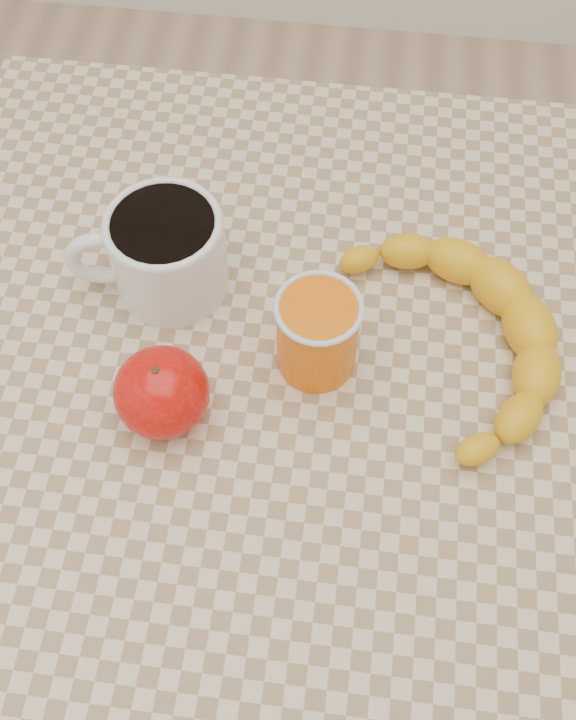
# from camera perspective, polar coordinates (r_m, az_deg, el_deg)

# --- Properties ---
(ground) EXTENTS (3.00, 3.00, 0.00)m
(ground) POSITION_cam_1_polar(r_m,az_deg,el_deg) (1.46, 0.00, -15.40)
(ground) COLOR tan
(ground) RESTS_ON ground
(table) EXTENTS (0.80, 0.80, 0.75)m
(table) POSITION_cam_1_polar(r_m,az_deg,el_deg) (0.84, 0.00, -3.65)
(table) COLOR beige
(table) RESTS_ON ground
(coffee_mug) EXTENTS (0.17, 0.13, 0.10)m
(coffee_mug) POSITION_cam_1_polar(r_m,az_deg,el_deg) (0.78, -8.78, 7.69)
(coffee_mug) COLOR white
(coffee_mug) RESTS_ON table
(orange_juice_glass) EXTENTS (0.08, 0.08, 0.09)m
(orange_juice_glass) POSITION_cam_1_polar(r_m,az_deg,el_deg) (0.73, 2.11, 1.91)
(orange_juice_glass) COLOR #E96107
(orange_juice_glass) RESTS_ON table
(apple) EXTENTS (0.10, 0.10, 0.08)m
(apple) POSITION_cam_1_polar(r_m,az_deg,el_deg) (0.71, -8.98, -2.28)
(apple) COLOR #A30505
(apple) RESTS_ON table
(banana) EXTENTS (0.42, 0.45, 0.05)m
(banana) POSITION_cam_1_polar(r_m,az_deg,el_deg) (0.77, 12.27, 1.84)
(banana) COLOR yellow
(banana) RESTS_ON table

